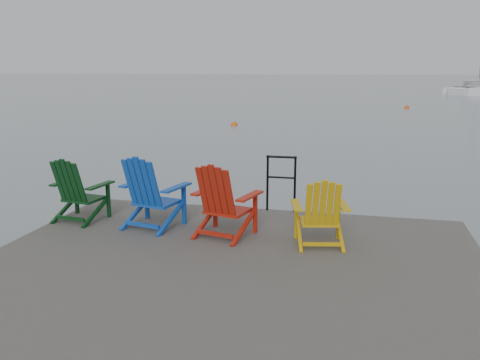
% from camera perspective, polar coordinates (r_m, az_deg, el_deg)
% --- Properties ---
extents(ground, '(400.00, 400.00, 0.00)m').
position_cam_1_polar(ground, '(6.19, -1.41, -13.94)').
color(ground, slate).
rests_on(ground, ground).
extents(dock, '(6.00, 5.00, 1.40)m').
position_cam_1_polar(dock, '(6.04, -1.42, -10.99)').
color(dock, '#2B2926').
rests_on(dock, ground).
extents(handrail, '(0.48, 0.04, 0.90)m').
position_cam_1_polar(handrail, '(8.08, 4.65, 0.22)').
color(handrail, black).
rests_on(handrail, dock).
extents(chair_green, '(0.84, 0.79, 0.96)m').
position_cam_1_polar(chair_green, '(7.93, -17.74, -1.02)').
color(chair_green, black).
rests_on(chair_green, dock).
extents(chair_blue, '(0.95, 0.90, 1.05)m').
position_cam_1_polar(chair_blue, '(7.33, -9.97, -1.31)').
color(chair_blue, '#1043A7').
rests_on(chair_blue, dock).
extents(chair_red, '(0.94, 0.89, 1.02)m').
position_cam_1_polar(chair_red, '(6.84, -1.90, -2.26)').
color(chair_red, '#A31A0C').
rests_on(chair_red, dock).
extents(chair_yellow, '(0.81, 0.77, 0.90)m').
position_cam_1_polar(chair_yellow, '(6.58, 9.04, -3.56)').
color(chair_yellow, '#C8980B').
rests_on(chair_yellow, dock).
extents(sailboat_mid, '(6.57, 7.99, 11.45)m').
position_cam_1_polar(sailboat_mid, '(59.76, 25.00, 9.09)').
color(sailboat_mid, silver).
rests_on(sailboat_mid, ground).
extents(buoy_b, '(0.35, 0.35, 0.35)m').
position_cam_1_polar(buoy_b, '(24.85, -0.66, 6.17)').
color(buoy_b, '#DE520D').
rests_on(buoy_b, ground).
extents(buoy_d, '(0.36, 0.36, 0.36)m').
position_cam_1_polar(buoy_d, '(37.20, 18.24, 7.67)').
color(buoy_d, '#DE3F0D').
rests_on(buoy_d, ground).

